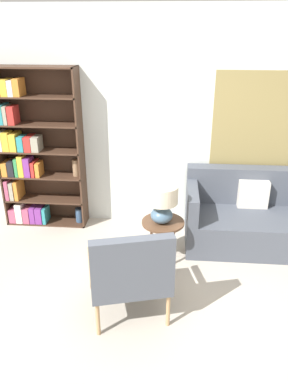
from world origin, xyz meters
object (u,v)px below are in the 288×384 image
at_px(bookshelf, 31,155).
at_px(armchair, 130,271).
at_px(couch, 253,218).
at_px(table_lamp, 162,201).
at_px(side_table, 163,226).

height_order(bookshelf, armchair, bookshelf).
distance_m(couch, table_lamp, 1.29).
height_order(couch, table_lamp, table_lamp).
height_order(armchair, table_lamp, table_lamp).
height_order(armchair, couch, armchair).
height_order(bookshelf, side_table, bookshelf).
height_order(armchair, side_table, armchair).
bearing_deg(table_lamp, bookshelf, 154.58).
distance_m(armchair, couch, 1.98).
xyz_separation_m(bookshelf, couch, (2.80, -0.27, -0.64)).
height_order(bookshelf, table_lamp, bookshelf).
bearing_deg(side_table, couch, 25.91).
distance_m(armchair, table_lamp, 0.98).
height_order(couch, side_table, couch).
relative_size(side_table, table_lamp, 1.16).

